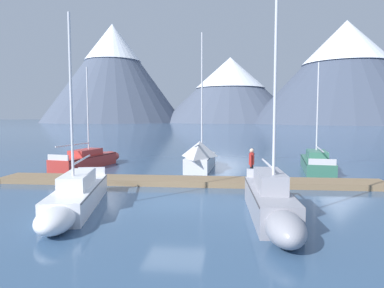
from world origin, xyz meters
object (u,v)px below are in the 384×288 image
sailboat_mid_dock_port (201,156)px  sailboat_far_berth (316,162)px  sailboat_second_berth (75,196)px  sailboat_nearest_berth (90,159)px  person_on_dock (252,163)px  sailboat_mid_dock_starboard (272,202)px

sailboat_mid_dock_port → sailboat_far_berth: size_ratio=1.21×
sailboat_second_berth → sailboat_mid_dock_port: size_ratio=0.79×
sailboat_nearest_berth → person_on_dock: bearing=-27.7°
sailboat_mid_dock_starboard → sailboat_second_berth: bearing=176.5°
sailboat_second_berth → sailboat_mid_dock_starboard: size_ratio=0.94×
sailboat_second_berth → person_on_dock: bearing=38.0°
sailboat_mid_dock_starboard → sailboat_mid_dock_port: bearing=107.2°
sailboat_mid_dock_starboard → sailboat_far_berth: sailboat_mid_dock_starboard is taller
person_on_dock → sailboat_mid_dock_port: bearing=118.7°
sailboat_mid_dock_port → sailboat_mid_dock_starboard: bearing=-72.8°
sailboat_nearest_berth → person_on_dock: size_ratio=4.36×
sailboat_second_berth → person_on_dock: 8.85m
sailboat_nearest_berth → sailboat_far_berth: size_ratio=0.96×
sailboat_mid_dock_starboard → sailboat_far_berth: bearing=71.3°
sailboat_far_berth → sailboat_mid_dock_port: bearing=-173.5°
sailboat_mid_dock_starboard → person_on_dock: (-0.43, 5.88, 0.61)m
sailboat_nearest_berth → sailboat_far_berth: bearing=2.9°
sailboat_mid_dock_port → sailboat_far_berth: sailboat_mid_dock_port is taller
person_on_dock → sailboat_second_berth: bearing=-142.0°
sailboat_mid_dock_port → person_on_dock: (3.19, -5.81, 0.34)m
sailboat_mid_dock_port → sailboat_second_berth: bearing=-108.5°
sailboat_second_berth → person_on_dock: (6.95, 5.44, 0.70)m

